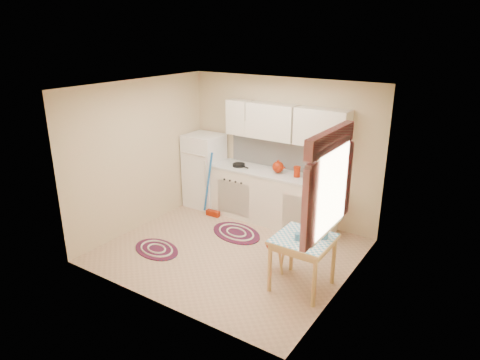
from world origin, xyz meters
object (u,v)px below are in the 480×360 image
Objects in this scene: base_cabinets at (272,198)px; stool at (278,257)px; fridge at (205,171)px; table at (302,263)px.

stool is at bearing -57.69° from base_cabinets.
base_cabinets reaches higher than stool.
fridge reaches higher than table.
table is (2.80, -1.54, -0.34)m from fridge.
table reaches higher than stool.
fridge is 2.75m from stool.
fridge is at bearing 151.14° from table.
stool is (-0.46, 0.19, -0.15)m from table.
table is (1.34, -1.59, -0.08)m from base_cabinets.
base_cabinets is at bearing 122.31° from stool.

